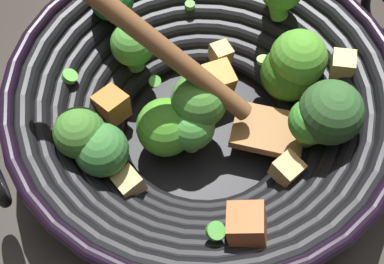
# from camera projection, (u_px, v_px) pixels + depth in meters

# --- Properties ---
(ground_plane) EXTENTS (4.00, 4.00, 0.00)m
(ground_plane) POSITION_uv_depth(u_px,v_px,m) (203.00, 137.00, 0.59)
(ground_plane) COLOR #332D28
(wok) EXTENTS (0.41, 0.38, 0.25)m
(wok) POSITION_uv_depth(u_px,v_px,m) (206.00, 104.00, 0.53)
(wok) COLOR black
(wok) RESTS_ON ground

